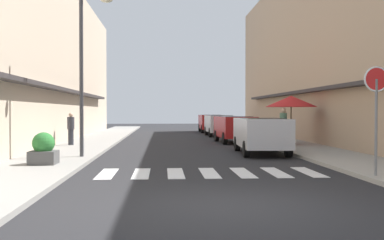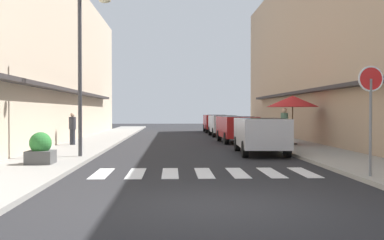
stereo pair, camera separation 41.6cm
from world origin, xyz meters
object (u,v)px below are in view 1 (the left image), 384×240
(parked_car_near, at_px, (261,131))
(pedestrian_walking_near, at_px, (283,126))
(parked_car_distant, at_px, (211,121))
(street_lamp, at_px, (86,58))
(cafe_umbrella, at_px, (291,102))
(planter_corner, at_px, (44,150))
(pedestrian_walking_far, at_px, (71,128))
(parked_car_mid, at_px, (235,126))
(planter_midblock, at_px, (282,136))
(round_street_sign, at_px, (376,92))
(planter_far, at_px, (254,129))
(parked_car_far, at_px, (220,123))

(parked_car_near, height_order, pedestrian_walking_near, pedestrian_walking_near)
(parked_car_distant, relative_size, street_lamp, 0.74)
(cafe_umbrella, height_order, planter_corner, cafe_umbrella)
(parked_car_distant, distance_m, cafe_umbrella, 15.91)
(street_lamp, relative_size, pedestrian_walking_far, 3.78)
(parked_car_mid, height_order, planter_midblock, parked_car_mid)
(round_street_sign, height_order, pedestrian_walking_far, round_street_sign)
(planter_midblock, bearing_deg, pedestrian_walking_far, 177.73)
(cafe_umbrella, bearing_deg, street_lamp, -148.56)
(parked_car_near, height_order, planter_far, parked_car_near)
(parked_car_mid, bearing_deg, parked_car_distant, 90.00)
(parked_car_distant, bearing_deg, round_street_sign, -87.08)
(cafe_umbrella, relative_size, pedestrian_walking_far, 1.64)
(round_street_sign, xyz_separation_m, planter_corner, (-9.01, 3.10, -1.67))
(street_lamp, height_order, cafe_umbrella, street_lamp)
(parked_car_mid, xyz_separation_m, planter_midblock, (1.82, -3.20, -0.38))
(pedestrian_walking_near, bearing_deg, parked_car_near, -173.75)
(parked_car_mid, bearing_deg, pedestrian_walking_near, -66.83)
(planter_midblock, relative_size, pedestrian_walking_near, 0.52)
(parked_car_mid, height_order, cafe_umbrella, cafe_umbrella)
(parked_car_near, relative_size, planter_corner, 4.55)
(parked_car_near, xyz_separation_m, street_lamp, (-6.73, -1.74, 2.75))
(planter_midblock, bearing_deg, cafe_umbrella, 20.57)
(round_street_sign, distance_m, pedestrian_walking_far, 14.92)
(parked_car_far, relative_size, cafe_umbrella, 1.55)
(planter_corner, height_order, planter_far, planter_far)
(pedestrian_walking_near, xyz_separation_m, pedestrian_walking_far, (-10.10, 1.15, -0.13))
(planter_midblock, bearing_deg, round_street_sign, -92.43)
(parked_car_near, relative_size, parked_car_far, 1.13)
(parked_car_far, relative_size, round_street_sign, 1.43)
(street_lamp, relative_size, planter_midblock, 6.36)
(parked_car_far, height_order, planter_far, parked_car_far)
(cafe_umbrella, distance_m, pedestrian_walking_near, 1.62)
(parked_car_mid, height_order, parked_car_far, same)
(round_street_sign, bearing_deg, planter_midblock, 87.57)
(round_street_sign, bearing_deg, parked_car_near, 100.71)
(planter_corner, bearing_deg, street_lamp, 68.53)
(pedestrian_walking_far, bearing_deg, parked_car_near, 124.58)
(planter_corner, xyz_separation_m, pedestrian_walking_near, (9.33, 6.95, 0.50))
(street_lamp, bearing_deg, planter_midblock, 32.01)
(parked_car_distant, distance_m, planter_far, 9.48)
(street_lamp, relative_size, planter_corner, 5.99)
(pedestrian_walking_near, relative_size, pedestrian_walking_far, 1.15)
(round_street_sign, height_order, planter_corner, round_street_sign)
(pedestrian_walking_near, bearing_deg, street_lamp, 155.45)
(cafe_umbrella, relative_size, planter_midblock, 2.76)
(parked_car_near, bearing_deg, parked_car_mid, 90.00)
(parked_car_mid, relative_size, planter_midblock, 4.36)
(planter_corner, relative_size, planter_midblock, 1.06)
(street_lamp, xyz_separation_m, planter_midblock, (8.54, 5.34, -3.12))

